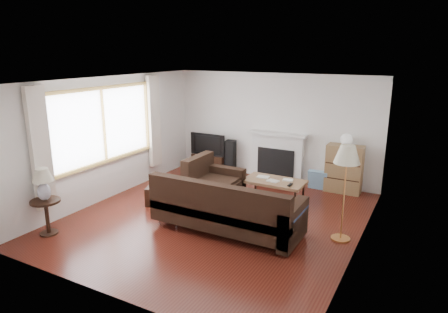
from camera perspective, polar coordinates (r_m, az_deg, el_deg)
The scene contains 17 objects.
room at distance 7.05m, azimuth -1.16°, elevation 0.62°, with size 5.10×5.60×2.54m.
window at distance 8.31m, azimuth -16.77°, elevation 4.30°, with size 0.12×2.74×1.54m, color olive.
curtain_near at distance 7.34m, azimuth -24.77°, elevation 1.00°, with size 0.10×0.35×2.10m, color white.
curtain_far at distance 9.42m, azimuth -9.95°, elevation 4.97°, with size 0.10×0.35×2.10m, color white.
fireplace at distance 9.48m, azimuth 7.57°, elevation 0.03°, with size 1.40×0.26×1.15m, color white.
tv_stand at distance 10.19m, azimuth -2.00°, elevation -0.86°, with size 0.88×0.40×0.44m, color black.
television at distance 10.06m, azimuth -2.03°, elevation 1.85°, with size 0.95×0.12×0.55m, color black.
speaker_left at distance 9.91m, azimuth 0.90°, elevation -0.10°, with size 0.23×0.28×0.84m, color black.
speaker_right at distance 9.07m, azimuth 15.28°, elevation -2.21°, with size 0.22×0.27×0.80m, color black.
bookshelf at distance 8.97m, azimuth 16.77°, elevation -1.71°, with size 0.76×0.36×1.04m, color olive.
globe_lamp at distance 8.82m, azimuth 17.08°, elevation 2.32°, with size 0.25×0.25×0.25m, color white.
sectional_sofa at distance 6.80m, azimuth 0.43°, elevation -7.10°, with size 2.75×2.01×0.89m, color black.
coffee_table at distance 8.17m, azimuth 7.18°, elevation -4.91°, with size 1.21×0.66×0.47m, color #876140.
footstool at distance 8.14m, azimuth -9.33°, elevation -5.45°, with size 0.44×0.44×0.37m, color black.
floor_lamp at distance 6.63m, azimuth 16.78°, elevation -5.10°, with size 0.41×0.41×1.59m, color #CA8546.
side_table at distance 7.35m, azimuth -23.94°, elevation -7.91°, with size 0.48×0.48×0.60m, color black.
table_lamp at distance 7.16m, azimuth -24.42°, elevation -3.70°, with size 0.33×0.33×0.54m, color silver.
Camera 1 is at (3.39, -5.94, 2.99)m, focal length 32.00 mm.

